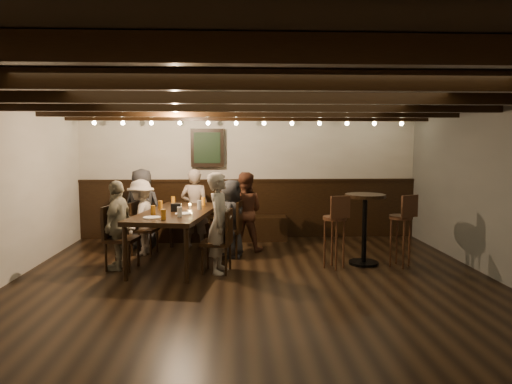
{
  "coord_description": "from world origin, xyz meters",
  "views": [
    {
      "loc": [
        -0.25,
        -5.34,
        1.82
      ],
      "look_at": [
        0.04,
        1.3,
        1.12
      ],
      "focal_mm": 32.0,
      "sensor_mm": 36.0,
      "label": 1
    }
  ],
  "objects_px": {
    "bar_stool_left": "(334,241)",
    "bar_stool_right": "(401,240)",
    "person_left_far": "(118,225)",
    "person_right_near": "(231,219)",
    "chair_left_near": "(144,238)",
    "chair_right_near": "(229,240)",
    "chair_right_far": "(218,253)",
    "person_left_near": "(141,217)",
    "person_bench_right": "(244,212)",
    "person_bench_left": "(142,209)",
    "person_right_far": "(220,223)",
    "high_top_table": "(365,218)",
    "person_bench_centre": "(195,208)",
    "dining_table": "(177,215)",
    "chair_left_far": "(121,250)"
  },
  "relations": [
    {
      "from": "bar_stool_left",
      "to": "bar_stool_right",
      "type": "relative_size",
      "value": 1.0
    },
    {
      "from": "person_left_far",
      "to": "person_right_near",
      "type": "height_order",
      "value": "person_left_far"
    },
    {
      "from": "chair_left_near",
      "to": "chair_right_near",
      "type": "relative_size",
      "value": 0.96
    },
    {
      "from": "chair_right_far",
      "to": "chair_left_near",
      "type": "bearing_deg",
      "value": 57.94
    },
    {
      "from": "person_left_near",
      "to": "person_bench_right",
      "type": "bearing_deg",
      "value": 105.26
    },
    {
      "from": "person_bench_right",
      "to": "bar_stool_left",
      "type": "bearing_deg",
      "value": 147.45
    },
    {
      "from": "chair_left_near",
      "to": "person_bench_left",
      "type": "bearing_deg",
      "value": -158.01
    },
    {
      "from": "person_right_far",
      "to": "bar_stool_right",
      "type": "height_order",
      "value": "person_right_far"
    },
    {
      "from": "chair_right_near",
      "to": "person_right_far",
      "type": "distance_m",
      "value": 1.0
    },
    {
      "from": "person_right_far",
      "to": "bar_stool_left",
      "type": "bearing_deg",
      "value": -75.87
    },
    {
      "from": "person_right_near",
      "to": "bar_stool_left",
      "type": "bearing_deg",
      "value": -106.82
    },
    {
      "from": "person_left_near",
      "to": "person_right_far",
      "type": "xyz_separation_m",
      "value": [
        1.33,
        -1.13,
        0.09
      ]
    },
    {
      "from": "chair_right_near",
      "to": "person_left_far",
      "type": "relative_size",
      "value": 0.7
    },
    {
      "from": "person_left_near",
      "to": "high_top_table",
      "type": "bearing_deg",
      "value": 86.7
    },
    {
      "from": "person_bench_centre",
      "to": "person_left_near",
      "type": "distance_m",
      "value": 0.96
    },
    {
      "from": "person_right_far",
      "to": "high_top_table",
      "type": "height_order",
      "value": "person_right_far"
    },
    {
      "from": "person_left_near",
      "to": "person_right_near",
      "type": "relative_size",
      "value": 0.99
    },
    {
      "from": "person_left_near",
      "to": "person_left_far",
      "type": "relative_size",
      "value": 0.96
    },
    {
      "from": "person_left_near",
      "to": "dining_table",
      "type": "bearing_deg",
      "value": 59.04
    },
    {
      "from": "person_bench_centre",
      "to": "bar_stool_left",
      "type": "height_order",
      "value": "person_bench_centre"
    },
    {
      "from": "chair_right_near",
      "to": "person_left_near",
      "type": "relative_size",
      "value": 0.73
    },
    {
      "from": "chair_right_near",
      "to": "person_bench_right",
      "type": "relative_size",
      "value": 0.67
    },
    {
      "from": "person_right_far",
      "to": "chair_left_near",
      "type": "bearing_deg",
      "value": 58.49
    },
    {
      "from": "person_right_near",
      "to": "high_top_table",
      "type": "height_order",
      "value": "person_right_near"
    },
    {
      "from": "chair_right_far",
      "to": "high_top_table",
      "type": "bearing_deg",
      "value": -71.83
    },
    {
      "from": "person_bench_left",
      "to": "person_right_near",
      "type": "distance_m",
      "value": 1.71
    },
    {
      "from": "high_top_table",
      "to": "person_bench_right",
      "type": "bearing_deg",
      "value": 151.8
    },
    {
      "from": "person_right_far",
      "to": "chair_left_far",
      "type": "bearing_deg",
      "value": 90.0
    },
    {
      "from": "chair_right_far",
      "to": "person_right_far",
      "type": "xyz_separation_m",
      "value": [
        0.03,
        -0.01,
        0.44
      ]
    },
    {
      "from": "dining_table",
      "to": "chair_left_near",
      "type": "relative_size",
      "value": 2.62
    },
    {
      "from": "person_right_far",
      "to": "high_top_table",
      "type": "xyz_separation_m",
      "value": [
        2.17,
        0.34,
        -0.01
      ]
    },
    {
      "from": "chair_right_far",
      "to": "person_bench_right",
      "type": "bearing_deg",
      "value": -7.64
    },
    {
      "from": "chair_left_near",
      "to": "person_left_far",
      "type": "distance_m",
      "value": 0.98
    },
    {
      "from": "chair_left_far",
      "to": "person_right_near",
      "type": "distance_m",
      "value": 1.76
    },
    {
      "from": "chair_right_near",
      "to": "bar_stool_right",
      "type": "distance_m",
      "value": 2.65
    },
    {
      "from": "person_bench_centre",
      "to": "person_left_far",
      "type": "bearing_deg",
      "value": 63.43
    },
    {
      "from": "dining_table",
      "to": "person_left_near",
      "type": "bearing_deg",
      "value": 149.04
    },
    {
      "from": "chair_right_near",
      "to": "person_right_near",
      "type": "bearing_deg",
      "value": -90.0
    },
    {
      "from": "person_bench_left",
      "to": "person_left_near",
      "type": "xyz_separation_m",
      "value": [
        0.07,
        -0.47,
        -0.08
      ]
    },
    {
      "from": "person_bench_left",
      "to": "bar_stool_right",
      "type": "height_order",
      "value": "person_bench_left"
    },
    {
      "from": "dining_table",
      "to": "bar_stool_right",
      "type": "xyz_separation_m",
      "value": [
        3.34,
        -0.38,
        -0.33
      ]
    },
    {
      "from": "dining_table",
      "to": "bar_stool_left",
      "type": "height_order",
      "value": "bar_stool_left"
    },
    {
      "from": "bar_stool_left",
      "to": "person_left_far",
      "type": "bearing_deg",
      "value": 162.08
    },
    {
      "from": "person_right_near",
      "to": "person_left_far",
      "type": "bearing_deg",
      "value": 120.96
    },
    {
      "from": "chair_right_far",
      "to": "person_left_near",
      "type": "distance_m",
      "value": 1.76
    },
    {
      "from": "high_top_table",
      "to": "bar_stool_left",
      "type": "relative_size",
      "value": 0.99
    },
    {
      "from": "person_bench_centre",
      "to": "person_right_far",
      "type": "bearing_deg",
      "value": 116.57
    },
    {
      "from": "person_bench_right",
      "to": "person_right_far",
      "type": "relative_size",
      "value": 0.95
    },
    {
      "from": "person_left_near",
      "to": "bar_stool_left",
      "type": "bearing_deg",
      "value": 81.07
    },
    {
      "from": "chair_right_near",
      "to": "person_bench_centre",
      "type": "relative_size",
      "value": 0.65
    }
  ]
}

